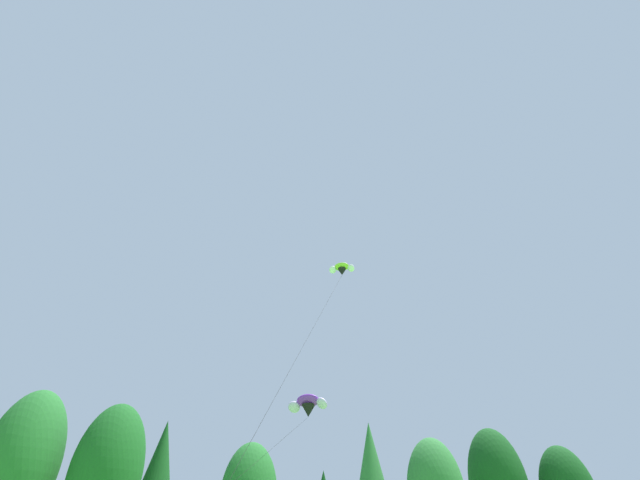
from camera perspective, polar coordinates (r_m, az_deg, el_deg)
name	(u,v)px	position (r m, az deg, el deg)	size (l,w,h in m)	color
treeline_tree_d	(20,464)	(43.46, -34.45, -22.90)	(5.58, 5.58, 14.01)	#472D19
treeline_tree_e	(106,474)	(41.63, -26.07, -25.62)	(5.38, 5.38, 13.27)	#472D19
treeline_tree_f	(156,480)	(46.30, -20.50, -27.19)	(4.56, 4.56, 13.46)	#472D19
parafoil_kite_high_purple	(308,405)	(38.11, -1.57, -20.67)	(12.39, 16.47, 12.59)	purple
parafoil_kite_mid_lime_white	(342,269)	(38.01, 2.84, -3.83)	(10.99, 15.61, 21.93)	#93D633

